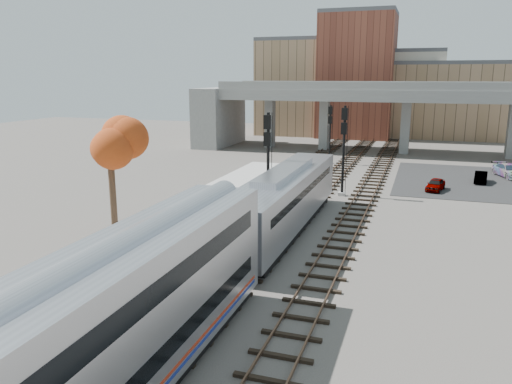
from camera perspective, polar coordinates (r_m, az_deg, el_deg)
The scene contains 15 objects.
ground at distance 28.58m, azimuth -2.00°, elevation -7.88°, with size 160.00×160.00×0.00m, color #47423D.
platform at distance 31.67m, azimuth -14.44°, elevation -5.83°, with size 4.50×60.00×0.35m, color #9E9E99.
yellow_strip at distance 30.65m, azimuth -11.46°, elevation -5.96°, with size 0.70×60.00×0.01m, color yellow.
tracks at distance 39.73m, azimuth 5.63°, elevation -1.76°, with size 10.70×95.00×0.25m.
overpass at distance 70.23m, azimuth 15.11°, elevation 9.07°, with size 54.00×12.00×9.50m.
buildings_far at distance 91.91m, azimuth 13.80°, elevation 11.30°, with size 43.00×21.00×20.60m.
parking_lot at distance 54.11m, azimuth 23.11°, elevation 1.18°, with size 14.00×18.00×0.04m, color black.
locomotive at distance 33.11m, azimuth 3.28°, elevation -0.81°, with size 3.02×19.05×4.10m.
signal_mast_near at distance 36.11m, azimuth 1.35°, elevation 3.10°, with size 0.60×0.64×7.72m.
signal_mast_mid at distance 43.56m, azimuth 9.96°, elevation 4.70°, with size 0.60×0.64×7.80m.
signal_mast_far at distance 59.95m, azimuth 8.44°, elevation 6.44°, with size 0.60×0.64×6.90m.
tree at distance 34.32m, azimuth -16.37°, elevation 4.79°, with size 3.60×3.60×7.52m.
car_a at distance 48.26m, azimuth 19.83°, elevation 0.81°, with size 1.30×3.24×1.10m, color #99999E.
car_b at distance 53.50m, azimuth 24.30°, elevation 1.55°, with size 1.13×3.25×1.07m, color #99999E.
car_c at distance 57.74m, azimuth 26.92°, elevation 2.19°, with size 1.86×4.58×1.33m, color #99999E.
Camera 1 is at (9.47, -24.95, 10.25)m, focal length 35.00 mm.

